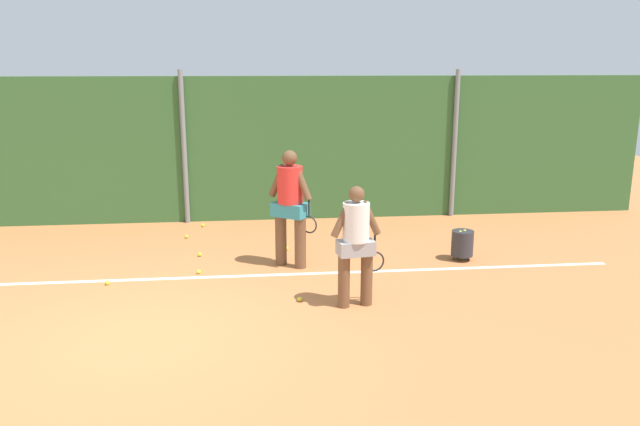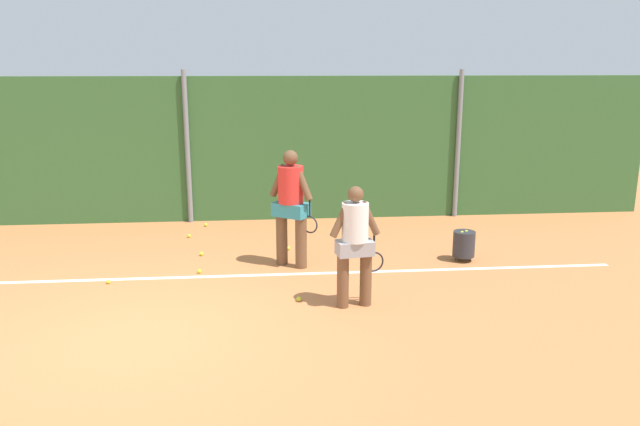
{
  "view_description": "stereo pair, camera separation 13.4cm",
  "coord_description": "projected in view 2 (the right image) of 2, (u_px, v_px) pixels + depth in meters",
  "views": [
    {
      "loc": [
        1.4,
        -7.0,
        3.18
      ],
      "look_at": [
        2.31,
        1.59,
        1.08
      ],
      "focal_mm": 34.69,
      "sensor_mm": 36.0,
      "label": 1
    },
    {
      "loc": [
        1.54,
        -7.01,
        3.18
      ],
      "look_at": [
        2.31,
        1.59,
        1.08
      ],
      "focal_mm": 34.69,
      "sensor_mm": 36.0,
      "label": 2
    }
  ],
  "objects": [
    {
      "name": "ground_plane",
      "position": [
        162.0,
        287.0,
        9.01
      ],
      "size": [
        29.6,
        29.6,
        0.0
      ],
      "primitive_type": "plane",
      "color": "#C67542"
    },
    {
      "name": "hedge_fence_backdrop",
      "position": [
        189.0,
        150.0,
        12.53
      ],
      "size": [
        19.24,
        0.25,
        2.93
      ],
      "primitive_type": "cube",
      "color": "#386633",
      "rests_on": "ground_plane"
    },
    {
      "name": "fence_post_center",
      "position": [
        187.0,
        148.0,
        12.34
      ],
      "size": [
        0.1,
        0.1,
        3.06
      ],
      "primitive_type": "cylinder",
      "color": "gray",
      "rests_on": "ground_plane"
    },
    {
      "name": "fence_post_right",
      "position": [
        458.0,
        145.0,
        12.83
      ],
      "size": [
        0.1,
        0.1,
        3.06
      ],
      "primitive_type": "cylinder",
      "color": "gray",
      "rests_on": "ground_plane"
    },
    {
      "name": "court_baseline_paint",
      "position": [
        166.0,
        278.0,
        9.39
      ],
      "size": [
        14.06,
        0.1,
        0.01
      ],
      "primitive_type": "cube",
      "color": "white",
      "rests_on": "ground_plane"
    },
    {
      "name": "player_foreground_near",
      "position": [
        355.0,
        240.0,
        8.11
      ],
      "size": [
        0.76,
        0.35,
        1.64
      ],
      "rotation": [
        0.0,
        0.0,
        0.15
      ],
      "color": "brown",
      "rests_on": "ground_plane"
    },
    {
      "name": "player_midcourt",
      "position": [
        291.0,
        202.0,
        9.72
      ],
      "size": [
        0.74,
        0.58,
        1.87
      ],
      "rotation": [
        0.0,
        0.0,
        5.66
      ],
      "color": "brown",
      "rests_on": "ground_plane"
    },
    {
      "name": "ball_hopper",
      "position": [
        464.0,
        244.0,
        10.15
      ],
      "size": [
        0.36,
        0.36,
        0.51
      ],
      "color": "#2D2D33",
      "rests_on": "ground_plane"
    },
    {
      "name": "tennis_ball_2",
      "position": [
        201.0,
        254.0,
        10.46
      ],
      "size": [
        0.07,
        0.07,
        0.07
      ],
      "primitive_type": "sphere",
      "color": "#CCDB33",
      "rests_on": "ground_plane"
    },
    {
      "name": "tennis_ball_4",
      "position": [
        206.0,
        225.0,
        12.34
      ],
      "size": [
        0.07,
        0.07,
        0.07
      ],
      "primitive_type": "sphere",
      "color": "#CCDB33",
      "rests_on": "ground_plane"
    },
    {
      "name": "tennis_ball_5",
      "position": [
        199.0,
        271.0,
        9.59
      ],
      "size": [
        0.07,
        0.07,
        0.07
      ],
      "primitive_type": "sphere",
      "color": "#CCDB33",
      "rests_on": "ground_plane"
    },
    {
      "name": "tennis_ball_6",
      "position": [
        108.0,
        282.0,
        9.13
      ],
      "size": [
        0.07,
        0.07,
        0.07
      ],
      "primitive_type": "sphere",
      "color": "#CCDB33",
      "rests_on": "ground_plane"
    },
    {
      "name": "tennis_ball_7",
      "position": [
        367.0,
        243.0,
        11.12
      ],
      "size": [
        0.07,
        0.07,
        0.07
      ],
      "primitive_type": "sphere",
      "color": "#CCDB33",
      "rests_on": "ground_plane"
    },
    {
      "name": "tennis_ball_8",
      "position": [
        189.0,
        236.0,
        11.55
      ],
      "size": [
        0.07,
        0.07,
        0.07
      ],
      "primitive_type": "sphere",
      "color": "#CCDB33",
      "rests_on": "ground_plane"
    },
    {
      "name": "tennis_ball_9",
      "position": [
        288.0,
        248.0,
        10.78
      ],
      "size": [
        0.07,
        0.07,
        0.07
      ],
      "primitive_type": "sphere",
      "color": "#CCDB33",
      "rests_on": "ground_plane"
    },
    {
      "name": "tennis_ball_10",
      "position": [
        299.0,
        299.0,
        8.47
      ],
      "size": [
        0.07,
        0.07,
        0.07
      ],
      "primitive_type": "sphere",
      "color": "#CCDB33",
      "rests_on": "ground_plane"
    }
  ]
}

